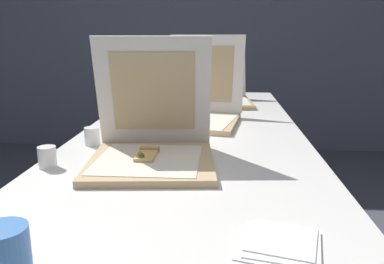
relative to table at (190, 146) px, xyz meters
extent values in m
cube|color=slate|center=(0.00, 2.34, 0.62)|extent=(10.00, 0.10, 2.60)
cube|color=silver|center=(0.00, 0.00, 0.03)|extent=(0.90, 2.39, 0.03)
cylinder|color=#38383D|center=(-0.38, 1.12, -0.33)|extent=(0.04, 0.04, 0.69)
cylinder|color=#38383D|center=(0.38, 1.12, -0.33)|extent=(0.04, 0.04, 0.69)
cube|color=tan|center=(-0.09, -0.37, 0.05)|extent=(0.41, 0.41, 0.02)
cube|color=silver|center=(-0.10, -0.38, 0.07)|extent=(0.31, 0.31, 0.00)
cube|color=silver|center=(-0.10, -0.23, 0.25)|extent=(0.38, 0.13, 0.37)
cube|color=tan|center=(-0.10, -0.24, 0.25)|extent=(0.28, 0.09, 0.26)
cube|color=#E0B266|center=(-0.11, -0.36, 0.07)|extent=(0.06, 0.11, 0.01)
cube|color=tan|center=(-0.11, -0.31, 0.07)|extent=(0.06, 0.02, 0.02)
sphere|color=#2D6628|center=(-0.12, -0.39, 0.08)|extent=(0.02, 0.02, 0.02)
sphere|color=orange|center=(-0.12, -0.38, 0.08)|extent=(0.02, 0.02, 0.02)
cube|color=tan|center=(0.00, 0.20, 0.05)|extent=(0.43, 0.43, 0.02)
cube|color=silver|center=(0.00, 0.19, 0.07)|extent=(0.41, 0.41, 0.00)
cube|color=silver|center=(0.04, 0.43, 0.25)|extent=(0.39, 0.15, 0.37)
cube|color=tan|center=(0.04, 0.43, 0.25)|extent=(0.28, 0.11, 0.26)
cube|color=#E0B266|center=(-0.04, 0.20, 0.07)|extent=(0.13, 0.15, 0.01)
cube|color=tan|center=(-0.07, 0.26, 0.07)|extent=(0.09, 0.06, 0.02)
sphere|color=#2D6628|center=(-0.07, 0.21, 0.08)|extent=(0.02, 0.02, 0.02)
cube|color=tan|center=(0.10, 0.72, 0.05)|extent=(0.41, 0.41, 0.02)
cube|color=silver|center=(0.11, 0.72, 0.07)|extent=(0.34, 0.34, 0.00)
cube|color=silver|center=(0.08, 0.96, 0.24)|extent=(0.39, 0.15, 0.36)
cube|color=tan|center=(0.08, 0.95, 0.24)|extent=(0.28, 0.11, 0.26)
cube|color=#E0B266|center=(0.12, 0.66, 0.07)|extent=(0.11, 0.14, 0.01)
cube|color=tan|center=(0.10, 0.72, 0.07)|extent=(0.09, 0.05, 0.02)
sphere|color=red|center=(0.13, 0.65, 0.08)|extent=(0.02, 0.02, 0.02)
sphere|color=red|center=(0.11, 0.68, 0.08)|extent=(0.02, 0.02, 0.02)
cylinder|color=white|center=(-0.27, 0.06, 0.08)|extent=(0.05, 0.05, 0.07)
cylinder|color=white|center=(-0.34, -0.16, 0.08)|extent=(0.05, 0.05, 0.07)
cylinder|color=white|center=(-0.40, -0.41, 0.08)|extent=(0.05, 0.05, 0.07)
cylinder|color=white|center=(-0.24, 0.41, 0.08)|extent=(0.05, 0.05, 0.07)
cylinder|color=#477FCC|center=(-0.22, -0.98, 0.09)|extent=(0.08, 0.08, 0.10)
cube|color=white|center=(0.23, -0.83, 0.04)|extent=(0.18, 0.18, 0.00)
cube|color=white|center=(0.24, -0.82, 0.05)|extent=(0.17, 0.17, 0.00)
cube|color=white|center=(0.24, -0.81, 0.05)|extent=(0.16, 0.16, 0.00)
camera|label=1|loc=(0.12, -1.51, 0.44)|focal=36.94mm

